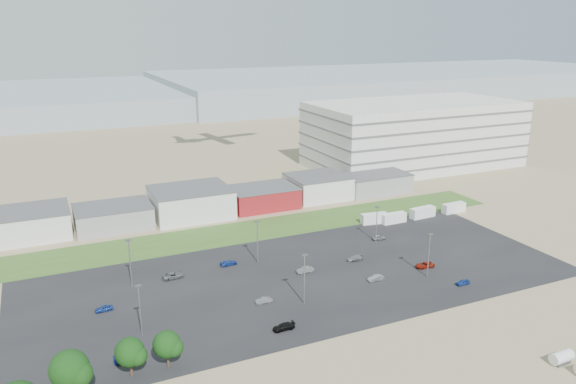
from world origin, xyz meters
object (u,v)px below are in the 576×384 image
parked_car_1 (376,278)px  parked_car_2 (463,282)px  parked_car_6 (229,263)px  box_trailer_a (374,218)px  parked_car_10 (127,358)px  parked_car_5 (104,308)px  parked_car_12 (355,258)px  parked_car_0 (425,265)px  parked_car_7 (305,270)px  parked_car_9 (173,275)px  storage_tank_nw (561,357)px  parked_car_8 (379,237)px  parked_car_4 (264,300)px  parked_car_3 (284,327)px

parked_car_1 → parked_car_2: 18.44m
parked_car_2 → parked_car_6: parked_car_6 is taller
box_trailer_a → parked_car_10: (-74.26, -40.40, -0.81)m
parked_car_5 → parked_car_2: bearing=71.6°
parked_car_1 → parked_car_10: 55.00m
parked_car_2 → parked_car_12: (-14.40, 20.61, 0.05)m
parked_car_0 → parked_car_10: size_ratio=1.05×
parked_car_7 → parked_car_9: size_ratio=0.83×
box_trailer_a → parked_car_7: bearing=-137.9°
parked_car_6 → storage_tank_nw: bearing=-153.8°
parked_car_5 → parked_car_6: (29.09, 10.67, -0.00)m
parked_car_0 → parked_car_12: size_ratio=1.07×
parked_car_1 → parked_car_5: bearing=-99.2°
parked_car_9 → parked_car_8: bearing=-92.2°
box_trailer_a → parked_car_9: size_ratio=1.60×
parked_car_2 → parked_car_4: size_ratio=0.96×
parked_car_7 → parked_car_1: bearing=50.2°
box_trailer_a → parked_car_12: (-18.49, -20.30, -0.82)m
parked_car_0 → parked_car_5: size_ratio=1.30×
storage_tank_nw → box_trailer_a: 71.15m
storage_tank_nw → parked_car_6: 70.52m
parked_car_3 → parked_car_10: parked_car_10 is taller
box_trailer_a → parked_car_4: size_ratio=2.21×
storage_tank_nw → parked_car_8: (3.61, 59.22, -0.56)m
parked_car_4 → parked_car_10: size_ratio=0.81×
parked_car_2 → parked_car_4: parked_car_4 is taller
storage_tank_nw → parked_car_4: size_ratio=1.15×
parked_car_7 → parked_car_12: parked_car_7 is taller
parked_car_10 → parked_car_4: bearing=-72.5°
box_trailer_a → parked_car_3: (-46.55, -41.95, -0.81)m
parked_car_6 → parked_car_5: bearing=104.7°
parked_car_6 → parked_car_12: (27.93, -9.83, 0.02)m
parked_car_1 → parked_car_10: size_ratio=0.87×
parked_car_3 → parked_car_12: parked_car_3 is taller
parked_car_0 → parked_car_10: (-68.31, -10.09, -0.01)m
parked_car_0 → parked_car_6: bearing=-112.0°
parked_car_9 → parked_car_10: size_ratio=1.12×
parked_car_7 → parked_car_10: parked_car_7 is taller
parked_car_5 → parked_car_8: parked_car_8 is taller
parked_car_3 → parked_car_10: (-27.71, 1.55, 0.00)m
parked_car_4 → parked_car_3: bearing=-2.0°
parked_car_2 → parked_car_12: 25.14m
storage_tank_nw → parked_car_0: size_ratio=0.88×
parked_car_9 → parked_car_12: parked_car_9 is taller
parked_car_6 → parked_car_12: parked_car_12 is taller
storage_tank_nw → parked_car_5: 82.48m
parked_car_12 → parked_car_10: bearing=-71.1°
parked_car_6 → parked_car_12: 29.61m
box_trailer_a → parked_car_4: (-45.94, -30.82, -0.85)m
parked_car_2 → parked_car_9: parked_car_9 is taller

